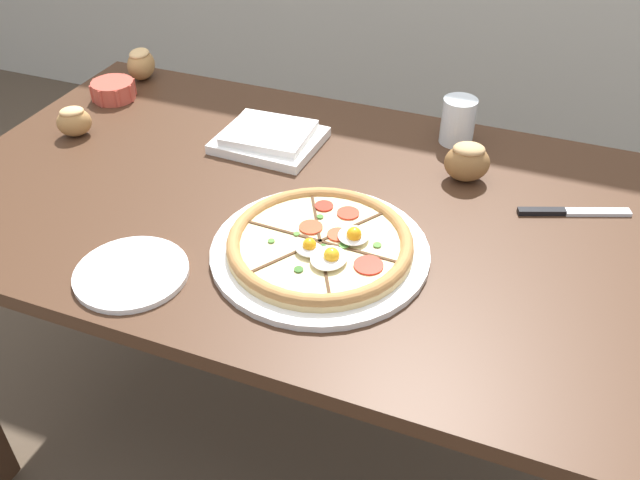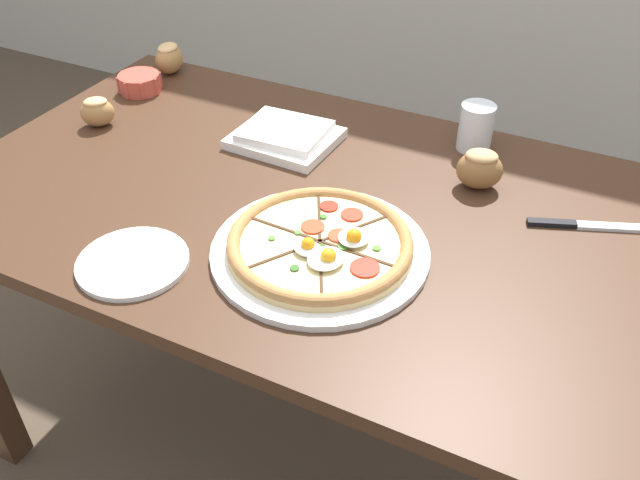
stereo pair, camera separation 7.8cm
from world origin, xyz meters
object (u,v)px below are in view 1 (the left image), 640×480
(side_saucer, at_px, (131,273))
(knife_main, at_px, (572,212))
(water_glass, at_px, (458,123))
(bread_piece_near, at_px, (74,121))
(bread_piece_mid, at_px, (141,63))
(napkin_folded, at_px, (269,138))
(pizza, at_px, (320,246))
(dining_table, at_px, (305,242))
(bread_piece_far, at_px, (467,161))
(ramekin_bowl, at_px, (113,90))

(side_saucer, bearing_deg, knife_main, 34.11)
(knife_main, relative_size, water_glass, 2.02)
(bread_piece_near, relative_size, side_saucer, 0.49)
(bread_piece_mid, bearing_deg, water_glass, -2.07)
(bread_piece_mid, height_order, knife_main, bread_piece_mid)
(water_glass, bearing_deg, napkin_folded, -156.74)
(pizza, distance_m, bread_piece_mid, 0.82)
(bread_piece_mid, relative_size, side_saucer, 0.50)
(dining_table, distance_m, knife_main, 0.50)
(dining_table, distance_m, bread_piece_near, 0.57)
(water_glass, bearing_deg, pizza, -105.60)
(bread_piece_mid, bearing_deg, bread_piece_far, -11.26)
(bread_piece_mid, bearing_deg, knife_main, -11.38)
(ramekin_bowl, height_order, bread_piece_near, bread_piece_near)
(bread_piece_mid, distance_m, bread_piece_far, 0.86)
(pizza, relative_size, knife_main, 1.87)
(knife_main, bearing_deg, pizza, -165.37)
(ramekin_bowl, bearing_deg, bread_piece_mid, 89.96)
(pizza, bearing_deg, bread_piece_mid, 143.78)
(knife_main, distance_m, water_glass, 0.31)
(bread_piece_near, bearing_deg, side_saucer, -43.22)
(napkin_folded, xyz_separation_m, bread_piece_near, (-0.40, -0.11, 0.02))
(bread_piece_far, bearing_deg, napkin_folded, -177.70)
(knife_main, bearing_deg, water_glass, 123.25)
(ramekin_bowl, distance_m, bread_piece_far, 0.84)
(bread_piece_far, bearing_deg, bread_piece_near, -170.90)
(pizza, height_order, water_glass, water_glass)
(dining_table, height_order, napkin_folded, napkin_folded)
(ramekin_bowl, bearing_deg, pizza, -28.88)
(side_saucer, bearing_deg, dining_table, 59.55)
(bread_piece_mid, bearing_deg, bread_piece_near, -84.72)
(dining_table, distance_m, bread_piece_far, 0.35)
(bread_piece_near, bearing_deg, pizza, -16.52)
(bread_piece_near, xyz_separation_m, bread_piece_mid, (-0.03, 0.30, 0.01))
(dining_table, relative_size, knife_main, 7.13)
(dining_table, distance_m, pizza, 0.20)
(bread_piece_mid, distance_m, knife_main, 1.07)
(ramekin_bowl, height_order, napkin_folded, ramekin_bowl)
(pizza, distance_m, napkin_folded, 0.38)
(dining_table, height_order, bread_piece_near, bread_piece_near)
(knife_main, bearing_deg, dining_table, 175.09)
(bread_piece_far, distance_m, knife_main, 0.21)
(bread_piece_far, xyz_separation_m, knife_main, (0.21, -0.04, -0.04))
(napkin_folded, bearing_deg, bread_piece_far, 2.30)
(bread_piece_near, distance_m, bread_piece_mid, 0.30)
(bread_piece_mid, bearing_deg, side_saucer, -58.29)
(knife_main, bearing_deg, side_saucer, -167.06)
(pizza, distance_m, knife_main, 0.47)
(bread_piece_near, bearing_deg, knife_main, 4.88)
(water_glass, bearing_deg, knife_main, -35.58)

